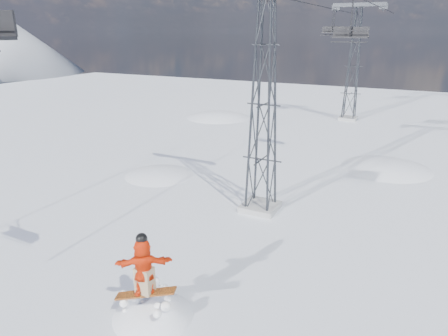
{
  "coord_description": "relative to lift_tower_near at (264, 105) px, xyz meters",
  "views": [
    {
      "loc": [
        7.6,
        -9.87,
        8.82
      ],
      "look_at": [
        1.01,
        3.33,
        3.75
      ],
      "focal_mm": 32.0,
      "sensor_mm": 36.0,
      "label": 1
    }
  ],
  "objects": [
    {
      "name": "haul_cables",
      "position": [
        0.0,
        11.5,
        5.38
      ],
      "size": [
        4.46,
        51.0,
        0.06
      ],
      "color": "black",
      "rests_on": "ground"
    },
    {
      "name": "lift_tower_far",
      "position": [
        0.0,
        25.0,
        0.0
      ],
      "size": [
        5.2,
        1.8,
        11.43
      ],
      "color": "#999999",
      "rests_on": "ground"
    },
    {
      "name": "snow_terrain",
      "position": [
        -5.57,
        13.24,
        -15.06
      ],
      "size": [
        39.0,
        37.0,
        22.0
      ],
      "color": "white",
      "rests_on": "ground"
    },
    {
      "name": "lift_chair_mid",
      "position": [
        2.2,
        8.73,
        3.23
      ],
      "size": [
        2.17,
        0.62,
        2.69
      ],
      "color": "black",
      "rests_on": "ground"
    },
    {
      "name": "lift_chair_extra",
      "position": [
        -2.2,
        23.91,
        3.45
      ],
      "size": [
        1.95,
        0.56,
        2.42
      ],
      "color": "black",
      "rests_on": "ground"
    },
    {
      "name": "lift_chair_far",
      "position": [
        -2.2,
        24.75,
        3.49
      ],
      "size": [
        1.91,
        0.55,
        2.37
      ],
      "color": "black",
      "rests_on": "ground"
    },
    {
      "name": "ground",
      "position": [
        -0.8,
        -8.0,
        -5.47
      ],
      "size": [
        120.0,
        120.0,
        0.0
      ],
      "primitive_type": "plane",
      "color": "white",
      "rests_on": "ground"
    },
    {
      "name": "lift_tower_near",
      "position": [
        0.0,
        0.0,
        0.0
      ],
      "size": [
        5.2,
        1.8,
        11.43
      ],
      "color": "#999999",
      "rests_on": "ground"
    }
  ]
}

